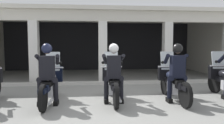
{
  "coord_description": "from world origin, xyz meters",
  "views": [
    {
      "loc": [
        -0.55,
        -5.82,
        1.53
      ],
      "look_at": [
        0.0,
        0.02,
        1.06
      ],
      "focal_mm": 32.98,
      "sensor_mm": 36.0,
      "label": 1
    }
  ],
  "objects_px": {
    "motorcycle_center": "(113,82)",
    "police_officer_center": "(114,68)",
    "motorcycle_right": "(173,82)",
    "police_officer_right": "(177,68)",
    "police_officer_left": "(47,69)",
    "motorcycle_left": "(50,84)"
  },
  "relations": [
    {
      "from": "motorcycle_center",
      "to": "motorcycle_right",
      "type": "relative_size",
      "value": 1.0
    },
    {
      "from": "motorcycle_right",
      "to": "police_officer_right",
      "type": "bearing_deg",
      "value": -88.81
    },
    {
      "from": "motorcycle_left",
      "to": "police_officer_right",
      "type": "bearing_deg",
      "value": -4.18
    },
    {
      "from": "motorcycle_center",
      "to": "police_officer_center",
      "type": "relative_size",
      "value": 1.29
    },
    {
      "from": "motorcycle_right",
      "to": "police_officer_left",
      "type": "bearing_deg",
      "value": -174.29
    },
    {
      "from": "motorcycle_center",
      "to": "police_officer_center",
      "type": "height_order",
      "value": "police_officer_center"
    },
    {
      "from": "police_officer_center",
      "to": "police_officer_right",
      "type": "relative_size",
      "value": 1.0
    },
    {
      "from": "police_officer_left",
      "to": "motorcycle_right",
      "type": "distance_m",
      "value": 3.43
    },
    {
      "from": "motorcycle_center",
      "to": "police_officer_center",
      "type": "bearing_deg",
      "value": -93.27
    },
    {
      "from": "motorcycle_right",
      "to": "police_officer_center",
      "type": "bearing_deg",
      "value": -172.09
    },
    {
      "from": "police_officer_center",
      "to": "motorcycle_right",
      "type": "height_order",
      "value": "police_officer_center"
    },
    {
      "from": "police_officer_left",
      "to": "motorcycle_right",
      "type": "bearing_deg",
      "value": 5.38
    },
    {
      "from": "motorcycle_left",
      "to": "police_officer_center",
      "type": "xyz_separation_m",
      "value": [
        1.69,
        -0.22,
        0.44
      ]
    },
    {
      "from": "motorcycle_left",
      "to": "motorcycle_center",
      "type": "xyz_separation_m",
      "value": [
        1.7,
        0.06,
        0.0
      ]
    },
    {
      "from": "police_officer_left",
      "to": "motorcycle_right",
      "type": "xyz_separation_m",
      "value": [
        3.39,
        0.25,
        -0.44
      ]
    },
    {
      "from": "motorcycle_left",
      "to": "motorcycle_right",
      "type": "distance_m",
      "value": 3.39
    },
    {
      "from": "police_officer_center",
      "to": "police_officer_right",
      "type": "distance_m",
      "value": 1.7
    },
    {
      "from": "motorcycle_left",
      "to": "police_officer_center",
      "type": "relative_size",
      "value": 1.29
    },
    {
      "from": "motorcycle_center",
      "to": "motorcycle_left",
      "type": "bearing_deg",
      "value": 179.04
    },
    {
      "from": "motorcycle_right",
      "to": "police_officer_right",
      "type": "distance_m",
      "value": 0.52
    },
    {
      "from": "motorcycle_right",
      "to": "police_officer_right",
      "type": "height_order",
      "value": "police_officer_right"
    },
    {
      "from": "motorcycle_center",
      "to": "police_officer_left",
      "type": "bearing_deg",
      "value": -171.55
    }
  ]
}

